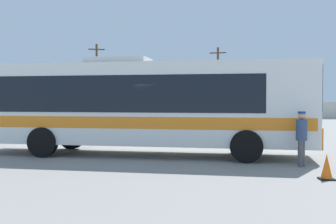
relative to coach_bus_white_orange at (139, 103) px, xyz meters
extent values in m
plane|color=gray|center=(1.25, 9.84, -1.87)|extent=(300.00, 300.00, 0.00)
cube|color=beige|center=(1.25, 29.53, -0.98)|extent=(80.00, 0.30, 1.77)
cube|color=white|center=(0.13, -0.02, -0.02)|extent=(12.11, 4.15, 2.82)
cube|color=black|center=(-0.46, 0.06, 0.32)|extent=(9.99, 3.89, 1.24)
cube|color=orange|center=(0.13, -0.02, -0.64)|extent=(11.87, 4.14, 0.39)
cube|color=#19212D|center=(6.03, -0.83, 0.49)|extent=(0.35, 2.28, 1.47)
cube|color=orange|center=(6.03, -0.83, -1.09)|extent=(0.40, 2.48, 0.68)
cube|color=#B2B2B2|center=(-0.75, 0.10, 1.51)|extent=(2.37, 1.69, 0.24)
cylinder|color=black|center=(3.94, 0.69, -1.35)|extent=(1.07, 0.44, 1.04)
cylinder|color=black|center=(3.61, -1.73, -1.35)|extent=(1.07, 0.44, 1.04)
cylinder|color=black|center=(-2.93, 1.64, -1.35)|extent=(1.07, 0.44, 1.04)
cylinder|color=black|center=(-3.27, -0.78, -1.35)|extent=(1.07, 0.44, 1.04)
cylinder|color=#4C4C51|center=(5.18, -2.37, -1.48)|extent=(0.15, 0.15, 0.79)
cylinder|color=#4C4C51|center=(5.09, -2.49, -1.48)|extent=(0.15, 0.15, 0.79)
cylinder|color=#33476B|center=(5.13, -2.43, -0.77)|extent=(0.46, 0.46, 0.62)
sphere|color=tan|center=(5.13, -2.43, -0.35)|extent=(0.21, 0.21, 0.21)
cylinder|color=navy|center=(5.13, -2.43, -0.26)|extent=(0.22, 0.22, 0.06)
cube|color=black|center=(-13.42, 25.79, -1.25)|extent=(4.57, 2.10, 0.60)
cube|color=black|center=(-13.65, 25.77, -0.71)|extent=(2.56, 1.82, 0.49)
cylinder|color=black|center=(-12.10, 26.76, -1.55)|extent=(0.65, 0.26, 0.64)
cylinder|color=black|center=(-11.98, 25.00, -1.55)|extent=(0.65, 0.26, 0.64)
cylinder|color=black|center=(-14.86, 26.57, -1.55)|extent=(0.65, 0.26, 0.64)
cylinder|color=black|center=(-14.75, 24.81, -1.55)|extent=(0.65, 0.26, 0.64)
cube|color=slate|center=(-7.04, 26.20, -1.23)|extent=(4.73, 2.19, 0.64)
cube|color=black|center=(-7.27, 26.22, -0.64)|extent=(2.66, 1.87, 0.53)
cylinder|color=black|center=(-5.54, 26.96, -1.55)|extent=(0.66, 0.27, 0.64)
cylinder|color=black|center=(-5.70, 25.20, -1.55)|extent=(0.66, 0.27, 0.64)
cylinder|color=black|center=(-8.38, 27.21, -1.55)|extent=(0.66, 0.27, 0.64)
cylinder|color=black|center=(-8.53, 25.45, -1.55)|extent=(0.66, 0.27, 0.64)
cylinder|color=#4C3823|center=(-8.54, 31.48, 2.25)|extent=(0.24, 0.24, 8.25)
cube|color=#473321|center=(-8.54, 31.48, 5.77)|extent=(1.77, 0.60, 0.12)
cylinder|color=#4C3823|center=(4.98, 31.04, 1.99)|extent=(0.24, 0.24, 7.73)
cube|color=#473321|center=(4.98, 31.04, 5.26)|extent=(1.78, 0.50, 0.12)
cylinder|color=brown|center=(-19.20, 35.85, -0.50)|extent=(0.32, 0.32, 2.75)
ellipsoid|color=#2D6628|center=(-19.20, 35.85, 2.09)|extent=(3.47, 3.47, 2.95)
cylinder|color=brown|center=(-10.89, 34.41, -0.25)|extent=(0.32, 0.32, 3.23)
ellipsoid|color=#23561E|center=(-10.89, 34.41, 2.58)|extent=(3.48, 3.48, 2.96)
cube|color=black|center=(5.22, -4.44, -1.85)|extent=(0.36, 0.36, 0.04)
cone|color=orange|center=(5.22, -4.44, -1.53)|extent=(0.28, 0.28, 0.60)
camera|label=1|loc=(1.79, -14.94, 0.12)|focal=44.59mm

